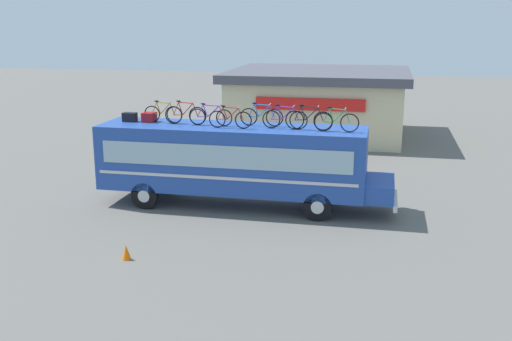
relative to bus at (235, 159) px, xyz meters
name	(u,v)px	position (x,y,z in m)	size (l,w,h in m)	color
ground_plane	(232,205)	(-0.15, 0.00, -1.94)	(120.00, 120.00, 0.00)	#605E59
bus	(235,159)	(0.00, 0.00, 0.00)	(11.86, 2.65, 3.27)	#23479E
luggage_bag_1	(130,117)	(-4.53, 0.18, 1.52)	(0.56, 0.35, 0.37)	black
luggage_bag_2	(149,117)	(-3.72, 0.30, 1.52)	(0.49, 0.55, 0.38)	maroon
rooftop_bicycle_1	(163,113)	(-3.08, 0.23, 1.71)	(1.64, 0.44, 0.90)	black
rooftop_bicycle_2	(185,115)	(-2.06, 0.03, 1.73)	(1.73, 0.44, 0.96)	black
rooftop_bicycle_3	(211,116)	(-0.99, -0.04, 1.71)	(1.77, 0.44, 0.89)	black
rooftop_bicycle_4	(230,119)	(-0.09, -0.44, 1.70)	(1.71, 0.44, 0.89)	black
rooftop_bicycle_5	(261,116)	(0.99, 0.31, 1.72)	(1.74, 0.44, 0.93)	black
rooftop_bicycle_6	(285,119)	(2.00, -0.13, 1.72)	(1.76, 0.44, 0.94)	black
rooftop_bicycle_7	(309,120)	(2.93, -0.19, 1.74)	(1.81, 0.44, 0.97)	black
rooftop_bicycle_8	(336,121)	(3.99, -0.33, 1.72)	(1.69, 0.44, 0.94)	black
roadside_building	(319,102)	(1.54, 16.14, 0.20)	(11.33, 10.11, 4.19)	beige
traffic_cone	(126,252)	(-2.01, -6.20, -1.70)	(0.30, 0.30, 0.48)	orange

